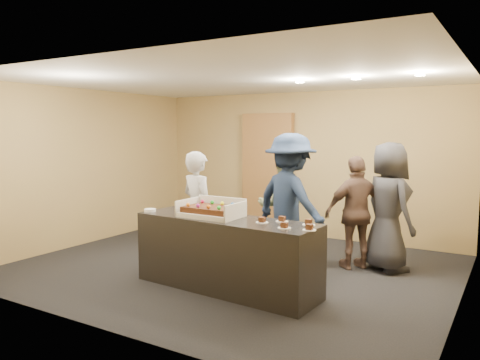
{
  "coord_description": "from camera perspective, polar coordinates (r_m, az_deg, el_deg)",
  "views": [
    {
      "loc": [
        3.51,
        -5.65,
        1.98
      ],
      "look_at": [
        0.12,
        0.0,
        1.28
      ],
      "focal_mm": 35.0,
      "sensor_mm": 36.0,
      "label": 1
    }
  ],
  "objects": [
    {
      "name": "room",
      "position": [
        6.68,
        -0.87,
        0.61
      ],
      "size": [
        6.04,
        6.0,
        2.7
      ],
      "color": "black",
      "rests_on": "ground"
    },
    {
      "name": "serving_counter",
      "position": [
        5.91,
        -1.7,
        -8.98
      ],
      "size": [
        2.44,
        0.86,
        0.9
      ],
      "primitive_type": "cube",
      "rotation": [
        0.0,
        0.0,
        -0.07
      ],
      "color": "black",
      "rests_on": "floor"
    },
    {
      "name": "storage_cabinet",
      "position": [
        9.13,
        3.38,
        0.84
      ],
      "size": [
        1.05,
        0.15,
        2.32
      ],
      "primitive_type": "cube",
      "color": "brown",
      "rests_on": "floor"
    },
    {
      "name": "cake_box",
      "position": [
        5.94,
        -3.4,
        -3.98
      ],
      "size": [
        0.75,
        0.52,
        0.22
      ],
      "color": "white",
      "rests_on": "serving_counter"
    },
    {
      "name": "sheet_cake",
      "position": [
        5.91,
        -3.55,
        -3.55
      ],
      "size": [
        0.64,
        0.44,
        0.12
      ],
      "color": "#3D1E0E",
      "rests_on": "cake_box"
    },
    {
      "name": "plate_stack",
      "position": [
        6.39,
        -10.91,
        -3.64
      ],
      "size": [
        0.15,
        0.15,
        0.04
      ],
      "primitive_type": "cylinder",
      "color": "white",
      "rests_on": "serving_counter"
    },
    {
      "name": "slice_a",
      "position": [
        5.53,
        2.71,
        -4.99
      ],
      "size": [
        0.15,
        0.15,
        0.07
      ],
      "color": "white",
      "rests_on": "serving_counter"
    },
    {
      "name": "slice_b",
      "position": [
        5.6,
        5.15,
        -4.86
      ],
      "size": [
        0.15,
        0.15,
        0.07
      ],
      "color": "white",
      "rests_on": "serving_counter"
    },
    {
      "name": "slice_c",
      "position": [
        5.23,
        5.43,
        -5.64
      ],
      "size": [
        0.15,
        0.15,
        0.07
      ],
      "color": "white",
      "rests_on": "serving_counter"
    },
    {
      "name": "slice_d",
      "position": [
        5.45,
        8.37,
        -5.22
      ],
      "size": [
        0.15,
        0.15,
        0.07
      ],
      "color": "white",
      "rests_on": "serving_counter"
    },
    {
      "name": "slice_e",
      "position": [
        5.16,
        8.45,
        -5.84
      ],
      "size": [
        0.15,
        0.15,
        0.07
      ],
      "color": "white",
      "rests_on": "serving_counter"
    },
    {
      "name": "person_server_grey",
      "position": [
        6.69,
        -5.13,
        -3.75
      ],
      "size": [
        0.72,
        0.59,
        1.69
      ],
      "primitive_type": "imported",
      "rotation": [
        0.0,
        0.0,
        2.79
      ],
      "color": "#AFB0B5",
      "rests_on": "floor"
    },
    {
      "name": "person_sage_man",
      "position": [
        7.32,
        5.26,
        -3.19
      ],
      "size": [
        0.99,
        0.92,
        1.62
      ],
      "primitive_type": "imported",
      "rotation": [
        0.0,
        0.0,
        3.65
      ],
      "color": "#8F9E70",
      "rests_on": "floor"
    },
    {
      "name": "person_navy_man",
      "position": [
        6.73,
        6.14,
        -2.61
      ],
      "size": [
        1.43,
        1.13,
        1.95
      ],
      "primitive_type": "imported",
      "rotation": [
        0.0,
        0.0,
        2.77
      ],
      "color": "#1B2946",
      "rests_on": "floor"
    },
    {
      "name": "person_brown_extra",
      "position": [
        6.91,
        14.05,
        -3.87
      ],
      "size": [
        0.97,
        0.94,
        1.63
      ],
      "primitive_type": "imported",
      "rotation": [
        0.0,
        0.0,
        3.89
      ],
      "color": "brown",
      "rests_on": "floor"
    },
    {
      "name": "person_dark_suit",
      "position": [
        6.93,
        17.63,
        -3.12
      ],
      "size": [
        1.05,
        1.03,
        1.83
      ],
      "primitive_type": "imported",
      "rotation": [
        0.0,
        0.0,
        2.41
      ],
      "color": "#27272C",
      "rests_on": "floor"
    },
    {
      "name": "ceiling_spotlights",
      "position": [
        6.47,
        13.96,
        11.97
      ],
      "size": [
        1.72,
        0.12,
        0.03
      ],
      "color": "#FFEAC6",
      "rests_on": "ceiling"
    }
  ]
}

